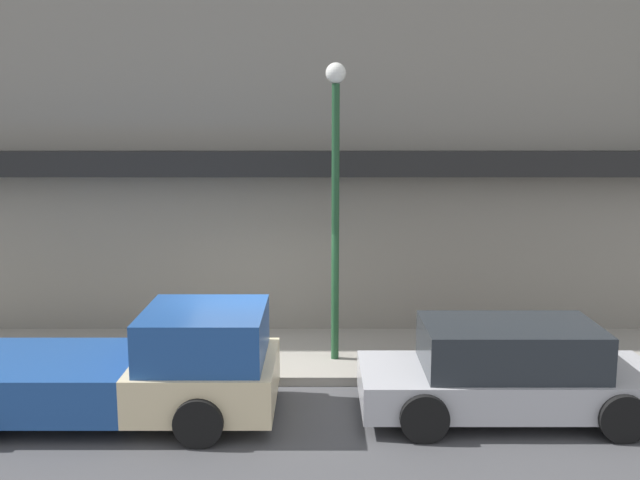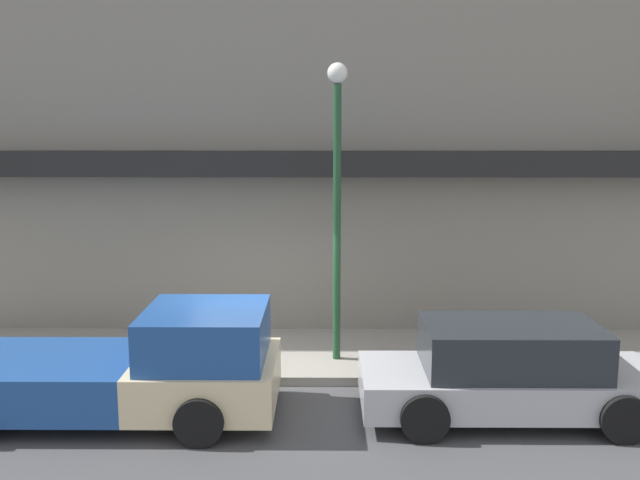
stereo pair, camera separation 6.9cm
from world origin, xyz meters
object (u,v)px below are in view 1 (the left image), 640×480
object	(u,v)px
pickup_truck	(128,369)
fire_hydrant	(441,344)
street_lamp	(337,177)
parked_car	(510,372)

from	to	relation	value
pickup_truck	fire_hydrant	world-z (taller)	pickup_truck
pickup_truck	street_lamp	size ratio (longest dim) A/B	1.00
pickup_truck	fire_hydrant	distance (m)	5.53
parked_car	street_lamp	bearing A→B (deg)	138.34
pickup_truck	street_lamp	xyz separation A→B (m)	(3.24, 2.25, 2.77)
street_lamp	pickup_truck	bearing A→B (deg)	-145.18
pickup_truck	fire_hydrant	xyz separation A→B (m)	(5.14, 2.02, -0.25)
fire_hydrant	street_lamp	world-z (taller)	street_lamp
pickup_truck	parked_car	world-z (taller)	pickup_truck
pickup_truck	street_lamp	distance (m)	4.82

